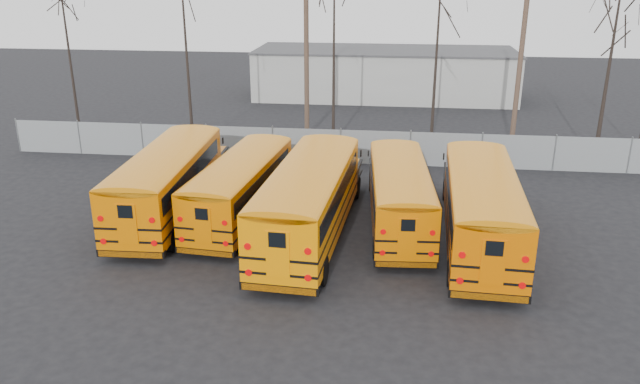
# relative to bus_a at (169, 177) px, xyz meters

# --- Properties ---
(ground) EXTENTS (120.00, 120.00, 0.00)m
(ground) POSITION_rel_bus_a_xyz_m (6.99, -2.91, -1.90)
(ground) COLOR black
(ground) RESTS_ON ground
(fence) EXTENTS (40.00, 0.04, 2.00)m
(fence) POSITION_rel_bus_a_xyz_m (6.99, 9.09, -0.90)
(fence) COLOR gray
(fence) RESTS_ON ground
(distant_building) EXTENTS (22.00, 8.00, 4.00)m
(distant_building) POSITION_rel_bus_a_xyz_m (8.99, 29.09, 0.10)
(distant_building) COLOR #A4A49F
(distant_building) RESTS_ON ground
(bus_a) EXTENTS (3.11, 11.68, 3.24)m
(bus_a) POSITION_rel_bus_a_xyz_m (0.00, 0.00, 0.00)
(bus_a) COLOR black
(bus_a) RESTS_ON ground
(bus_b) EXTENTS (3.37, 10.67, 2.94)m
(bus_b) POSITION_rel_bus_a_xyz_m (3.37, 0.11, -0.18)
(bus_b) COLOR black
(bus_b) RESTS_ON ground
(bus_c) EXTENTS (3.56, 12.22, 3.38)m
(bus_c) POSITION_rel_bus_a_xyz_m (6.70, -1.82, 0.08)
(bus_c) COLOR black
(bus_c) RESTS_ON ground
(bus_d) EXTENTS (3.08, 10.55, 2.92)m
(bus_d) POSITION_rel_bus_a_xyz_m (10.38, -0.01, -0.19)
(bus_d) COLOR black
(bus_d) RESTS_ON ground
(bus_e) EXTENTS (3.20, 11.79, 3.27)m
(bus_e) POSITION_rel_bus_a_xyz_m (13.66, -1.62, 0.02)
(bus_e) COLOR black
(bus_e) RESTS_ON ground
(utility_pole_left) EXTENTS (1.81, 0.53, 10.24)m
(utility_pole_left) POSITION_rel_bus_a_xyz_m (4.19, 14.89, 3.36)
(utility_pole_left) COLOR #4C382B
(utility_pole_left) RESTS_ON ground
(utility_pole_right) EXTENTS (1.80, 0.52, 10.19)m
(utility_pole_right) POSITION_rel_bus_a_xyz_m (17.58, 14.26, 3.33)
(utility_pole_right) COLOR brown
(utility_pole_right) RESTS_ON ground
(tree_0) EXTENTS (0.26, 0.26, 12.08)m
(tree_0) POSITION_rel_bus_a_xyz_m (-12.12, 14.93, 4.14)
(tree_0) COLOR black
(tree_0) RESTS_ON ground
(tree_1) EXTENTS (0.26, 0.26, 12.91)m
(tree_1) POSITION_rel_bus_a_xyz_m (-2.64, 11.36, 4.56)
(tree_1) COLOR black
(tree_1) RESTS_ON ground
(tree_2) EXTENTS (0.26, 0.26, 12.85)m
(tree_2) POSITION_rel_bus_a_xyz_m (6.14, 13.24, 4.53)
(tree_2) COLOR black
(tree_2) RESTS_ON ground
(tree_3) EXTENTS (0.26, 0.26, 12.10)m
(tree_3) POSITION_rel_bus_a_xyz_m (12.39, 13.10, 4.15)
(tree_3) COLOR black
(tree_3) RESTS_ON ground
(tree_4) EXTENTS (0.26, 0.26, 10.32)m
(tree_4) POSITION_rel_bus_a_xyz_m (21.72, 10.77, 3.26)
(tree_4) COLOR black
(tree_4) RESTS_ON ground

